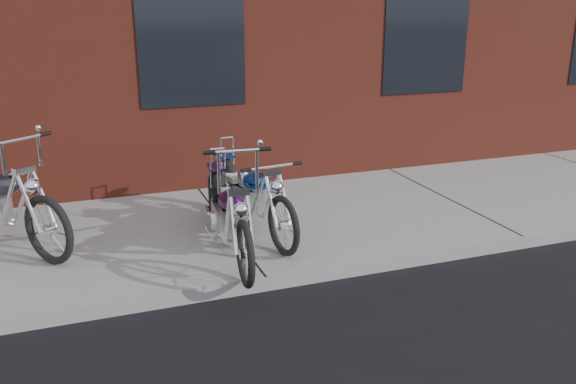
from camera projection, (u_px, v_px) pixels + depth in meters
name	position (u px, v px, depth m)	size (l,w,h in m)	color
ground	(266.00, 291.00, 5.79)	(120.00, 120.00, 0.00)	black
sidewalk	(226.00, 231.00, 7.11)	(22.00, 3.00, 0.15)	gray
chopper_purple	(229.00, 216.00, 6.21)	(0.54, 2.19, 1.23)	black
chopper_blue	(250.00, 196.00, 6.83)	(0.56, 2.18, 0.95)	black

